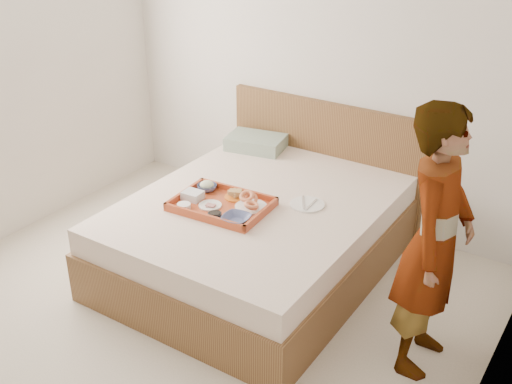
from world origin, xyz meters
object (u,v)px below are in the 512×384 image
(dinner_plate, at_px, (307,204))
(person, at_px, (435,243))
(tray, at_px, (222,204))
(bed, at_px, (258,234))

(dinner_plate, height_order, person, person)
(tray, distance_m, dinner_plate, 0.57)
(bed, height_order, dinner_plate, dinner_plate)
(dinner_plate, xyz_separation_m, person, (0.97, -0.40, 0.23))
(bed, distance_m, tray, 0.39)
(person, bearing_deg, bed, 75.61)
(dinner_plate, bearing_deg, person, -22.55)
(bed, bearing_deg, person, -12.43)
(bed, relative_size, dinner_plate, 8.67)
(dinner_plate, bearing_deg, bed, -158.82)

